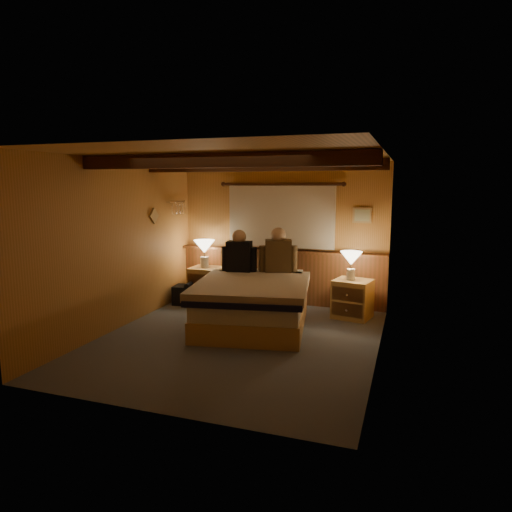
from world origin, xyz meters
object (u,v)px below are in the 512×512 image
at_px(nightstand_left, 207,284).
at_px(person_right, 278,254).
at_px(person_left, 239,254).
at_px(lamp_left, 204,248).
at_px(nightstand_right, 352,299).
at_px(bed, 253,302).
at_px(lamp_right, 351,260).
at_px(duffel_bag, 190,295).

height_order(nightstand_left, person_right, person_right).
bearing_deg(person_left, lamp_left, 139.95).
bearing_deg(nightstand_right, nightstand_left, -172.99).
bearing_deg(person_left, bed, -60.84).
distance_m(nightstand_left, nightstand_right, 2.58).
xyz_separation_m(nightstand_left, nightstand_right, (2.57, -0.22, -0.00)).
bearing_deg(bed, person_left, 117.01).
xyz_separation_m(lamp_left, person_left, (0.86, -0.54, 0.01)).
bearing_deg(lamp_left, bed, -40.88).
bearing_deg(lamp_right, person_left, -169.78).
bearing_deg(person_right, duffel_bag, 160.44).
relative_size(person_left, duffel_bag, 1.20).
relative_size(lamp_right, person_right, 0.60).
bearing_deg(lamp_left, nightstand_right, -5.34).
relative_size(nightstand_left, nightstand_right, 0.95).
distance_m(lamp_right, person_left, 1.74).
bearing_deg(duffel_bag, bed, -36.01).
bearing_deg(bed, lamp_right, 25.21).
distance_m(bed, nightstand_right, 1.58).
distance_m(lamp_left, person_right, 1.51).
distance_m(lamp_right, person_right, 1.13).
xyz_separation_m(lamp_left, person_right, (1.46, -0.39, 0.03)).
height_order(nightstand_left, lamp_left, lamp_left).
bearing_deg(lamp_right, person_right, -172.28).
bearing_deg(nightstand_left, person_left, -32.94).
xyz_separation_m(bed, person_left, (-0.44, 0.59, 0.60)).
bearing_deg(duffel_bag, nightstand_left, 54.45).
relative_size(person_left, person_right, 0.95).
bearing_deg(bed, nightstand_left, 128.70).
bearing_deg(person_right, lamp_right, -9.98).
relative_size(person_right, duffel_bag, 1.27).
bearing_deg(bed, nightstand_right, 24.13).
bearing_deg(nightstand_left, duffel_bag, -118.95).
bearing_deg(person_left, person_right, 6.93).
xyz_separation_m(nightstand_left, person_left, (0.82, -0.52, 0.65)).
distance_m(nightstand_right, lamp_right, 0.61).
bearing_deg(lamp_right, nightstand_left, 175.13).
height_order(lamp_right, person_left, person_left).
height_order(person_left, duffel_bag, person_left).
bearing_deg(nightstand_right, lamp_left, -173.34).
bearing_deg(duffel_bag, person_right, -8.88).
relative_size(bed, nightstand_left, 3.70).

